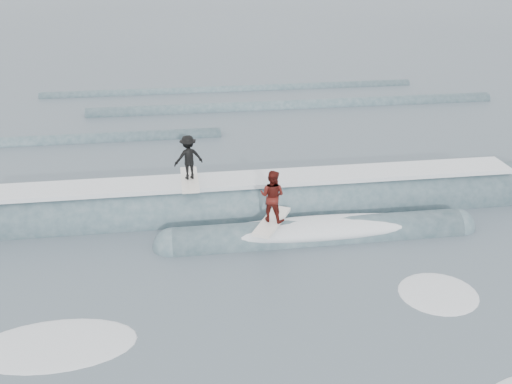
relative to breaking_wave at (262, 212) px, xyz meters
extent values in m
plane|color=#384651|center=(-0.29, -5.69, -0.04)|extent=(160.00, 160.00, 0.00)
cylinder|color=#344E58|center=(-0.29, 0.35, -0.04)|extent=(21.52, 2.08, 2.08)
cylinder|color=#344E58|center=(1.51, -1.85, -0.04)|extent=(9.00, 1.19, 1.19)
sphere|color=#344E58|center=(-2.99, -1.85, -0.04)|extent=(1.19, 1.19, 1.19)
sphere|color=#344E58|center=(6.01, -1.85, -0.04)|extent=(1.19, 1.19, 1.19)
cube|color=white|center=(-0.29, 0.35, 1.07)|extent=(18.00, 1.30, 0.14)
ellipsoid|color=white|center=(1.51, -1.85, 0.26)|extent=(7.60, 1.30, 0.60)
cube|color=white|center=(-2.34, 0.35, 1.19)|extent=(0.56, 2.00, 0.10)
imported|color=black|center=(-2.34, 0.35, 1.97)|extent=(1.05, 0.76, 1.46)
cube|color=white|center=(0.02, -1.85, 0.61)|extent=(1.45, 2.02, 0.10)
imported|color=#4B120E|center=(0.02, -1.85, 1.46)|extent=(0.98, 0.92, 1.61)
ellipsoid|color=white|center=(-5.70, -5.94, -0.04)|extent=(3.45, 2.35, 0.10)
ellipsoid|color=white|center=(3.85, -5.27, -0.04)|extent=(2.48, 1.69, 0.10)
cylinder|color=#344E58|center=(3.76, 12.31, -0.04)|extent=(22.00, 0.80, 0.80)
cylinder|color=#344E58|center=(0.71, 16.31, -0.04)|extent=(22.00, 0.60, 0.60)
camera|label=1|loc=(-2.66, -16.88, 8.57)|focal=40.00mm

